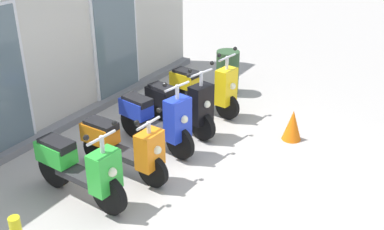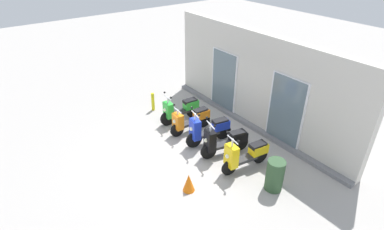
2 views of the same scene
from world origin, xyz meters
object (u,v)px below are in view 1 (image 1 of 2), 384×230
at_px(scooter_green, 79,168).
at_px(trash_bin, 227,72).
at_px(scooter_blue, 157,119).
at_px(scooter_yellow, 205,87).
at_px(scooter_black, 180,105).
at_px(traffic_cone, 292,125).
at_px(scooter_orange, 123,146).

relative_size(scooter_green, trash_bin, 1.78).
bearing_deg(scooter_blue, scooter_yellow, 1.01).
height_order(scooter_black, scooter_yellow, scooter_black).
xyz_separation_m(scooter_green, scooter_yellow, (3.24, -0.05, 0.02)).
height_order(traffic_cone, trash_bin, trash_bin).
bearing_deg(scooter_orange, scooter_blue, 2.09).
distance_m(scooter_orange, scooter_yellow, 2.48).
xyz_separation_m(scooter_black, traffic_cone, (0.64, -1.77, -0.21)).
bearing_deg(trash_bin, scooter_blue, -178.14).
relative_size(scooter_green, scooter_blue, 1.01).
distance_m(scooter_green, traffic_cone, 3.53).
relative_size(scooter_orange, scooter_yellow, 0.99).
xyz_separation_m(scooter_blue, trash_bin, (2.63, 0.09, -0.08)).
xyz_separation_m(scooter_green, scooter_blue, (1.65, -0.08, 0.04)).
height_order(scooter_orange, scooter_blue, scooter_blue).
bearing_deg(traffic_cone, scooter_blue, 128.22).
height_order(scooter_blue, traffic_cone, scooter_blue).
bearing_deg(trash_bin, scooter_orange, -178.08).
distance_m(scooter_green, scooter_blue, 1.65).
relative_size(scooter_green, scooter_yellow, 1.02).
distance_m(scooter_orange, trash_bin, 3.52).
xyz_separation_m(scooter_orange, scooter_blue, (0.88, 0.03, 0.05)).
height_order(scooter_green, scooter_orange, scooter_green).
distance_m(scooter_green, scooter_black, 2.38).
xyz_separation_m(scooter_orange, scooter_black, (1.62, 0.06, 0.00)).
xyz_separation_m(scooter_green, trash_bin, (4.28, 0.01, -0.03)).
distance_m(scooter_orange, scooter_blue, 0.89).
bearing_deg(scooter_blue, scooter_orange, -177.91).
bearing_deg(scooter_blue, scooter_black, 1.95).
bearing_deg(scooter_green, scooter_yellow, -0.90).
bearing_deg(scooter_orange, traffic_cone, -37.19).
distance_m(scooter_yellow, traffic_cone, 1.80).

